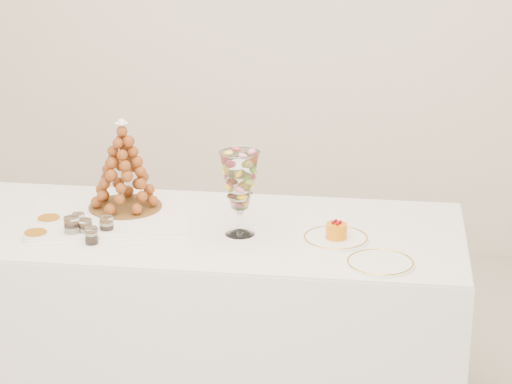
# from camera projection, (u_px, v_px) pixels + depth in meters

# --- Properties ---
(buffet_table) EXTENTS (2.01, 0.86, 0.76)m
(buffet_table) POSITION_uv_depth(u_px,v_px,m) (198.00, 318.00, 3.84)
(buffet_table) COLOR white
(buffet_table) RESTS_ON ground
(lace_tray) EXTENTS (0.68, 0.58, 0.02)m
(lace_tray) POSITION_uv_depth(u_px,v_px,m) (110.00, 217.00, 3.78)
(lace_tray) COLOR white
(lace_tray) RESTS_ON buffet_table
(macaron_vase) EXTENTS (0.14, 0.14, 0.31)m
(macaron_vase) POSITION_uv_depth(u_px,v_px,m) (240.00, 181.00, 3.58)
(macaron_vase) COLOR white
(macaron_vase) RESTS_ON buffet_table
(cake_plate) EXTENTS (0.24, 0.24, 0.01)m
(cake_plate) POSITION_uv_depth(u_px,v_px,m) (336.00, 239.00, 3.59)
(cake_plate) COLOR white
(cake_plate) RESTS_ON buffet_table
(spare_plate) EXTENTS (0.23, 0.23, 0.01)m
(spare_plate) POSITION_uv_depth(u_px,v_px,m) (380.00, 263.00, 3.38)
(spare_plate) COLOR white
(spare_plate) RESTS_ON buffet_table
(verrine_a) EXTENTS (0.05, 0.05, 0.06)m
(verrine_a) POSITION_uv_depth(u_px,v_px,m) (79.00, 222.00, 3.67)
(verrine_a) COLOR white
(verrine_a) RESTS_ON buffet_table
(verrine_b) EXTENTS (0.05, 0.05, 0.07)m
(verrine_b) POSITION_uv_depth(u_px,v_px,m) (86.00, 228.00, 3.61)
(verrine_b) COLOR white
(verrine_b) RESTS_ON buffet_table
(verrine_c) EXTENTS (0.07, 0.07, 0.07)m
(verrine_c) POSITION_uv_depth(u_px,v_px,m) (107.00, 225.00, 3.63)
(verrine_c) COLOR white
(verrine_c) RESTS_ON buffet_table
(verrine_d) EXTENTS (0.06, 0.06, 0.08)m
(verrine_d) POSITION_uv_depth(u_px,v_px,m) (72.00, 227.00, 3.60)
(verrine_d) COLOR white
(verrine_d) RESTS_ON buffet_table
(verrine_e) EXTENTS (0.05, 0.05, 0.06)m
(verrine_e) POSITION_uv_depth(u_px,v_px,m) (91.00, 235.00, 3.55)
(verrine_e) COLOR white
(verrine_e) RESTS_ON buffet_table
(ramekin_back) EXTENTS (0.09, 0.09, 0.03)m
(ramekin_back) POSITION_uv_depth(u_px,v_px,m) (49.00, 222.00, 3.72)
(ramekin_back) COLOR white
(ramekin_back) RESTS_ON buffet_table
(ramekin_front) EXTENTS (0.09, 0.09, 0.03)m
(ramekin_front) POSITION_uv_depth(u_px,v_px,m) (36.00, 236.00, 3.58)
(ramekin_front) COLOR white
(ramekin_front) RESTS_ON buffet_table
(croquembouche) EXTENTS (0.28, 0.28, 0.35)m
(croquembouche) POSITION_uv_depth(u_px,v_px,m) (124.00, 165.00, 3.80)
(croquembouche) COLOR brown
(croquembouche) RESTS_ON lace_tray
(mousse_cake) EXTENTS (0.08, 0.08, 0.07)m
(mousse_cake) POSITION_uv_depth(u_px,v_px,m) (336.00, 231.00, 3.57)
(mousse_cake) COLOR orange
(mousse_cake) RESTS_ON cake_plate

